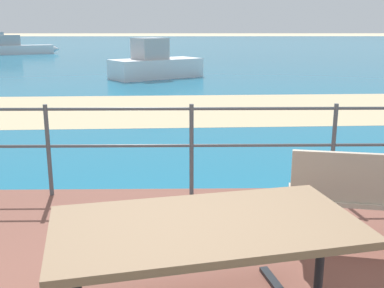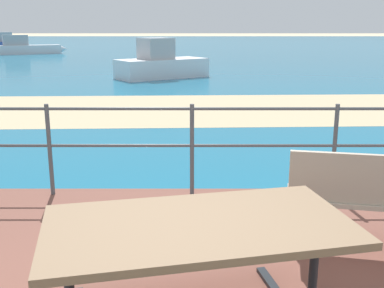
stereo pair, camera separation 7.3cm
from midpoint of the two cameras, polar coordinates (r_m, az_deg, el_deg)
name	(u,v)px [view 2 (the right image)]	position (r m, az deg, el deg)	size (l,w,h in m)	color
sea_water	(191,47)	(42.22, -0.07, 11.89)	(90.00, 90.00, 0.01)	#196B8E
beach_strip	(191,109)	(10.30, 0.09, 4.36)	(54.00, 4.03, 0.01)	tan
picnic_table	(198,258)	(2.42, 1.59, -13.81)	(1.82, 1.84, 0.78)	#7A6047
railing_fence	(191,137)	(4.75, 0.33, 0.83)	(5.94, 0.04, 0.96)	#4C5156
boat_near	(162,64)	(16.62, -3.60, 9.77)	(3.58, 2.86, 1.39)	silver
boat_far	(22,48)	(32.77, -20.19, 11.03)	(5.11, 3.04, 1.23)	silver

